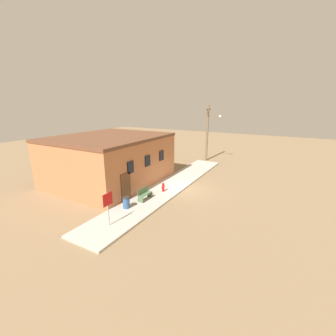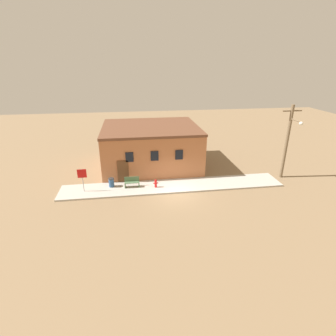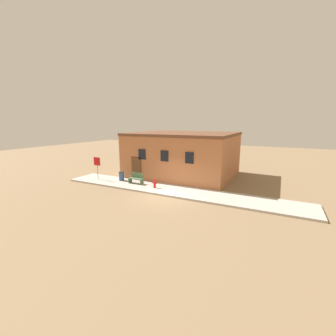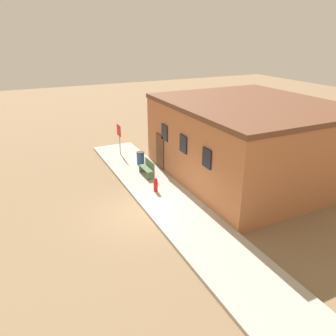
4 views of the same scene
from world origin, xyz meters
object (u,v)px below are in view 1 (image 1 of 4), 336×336
bench (145,194)px  utility_pole (208,131)px  stop_sign (108,203)px  trash_bin (126,202)px  fire_hydrant (163,187)px

bench → utility_pole: utility_pole is taller
stop_sign → trash_bin: 2.55m
stop_sign → bench: stop_sign is taller
fire_hydrant → stop_sign: stop_sign is taller
stop_sign → trash_bin: stop_sign is taller
fire_hydrant → stop_sign: 6.19m
stop_sign → trash_bin: bearing=14.5°
trash_bin → stop_sign: bearing=-165.5°
fire_hydrant → stop_sign: bearing=179.2°
fire_hydrant → utility_pole: utility_pole is taller
stop_sign → bench: bearing=4.5°
bench → fire_hydrant: bearing=-11.1°
fire_hydrant → trash_bin: 3.89m
bench → trash_bin: size_ratio=1.61×
stop_sign → bench: size_ratio=1.57×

